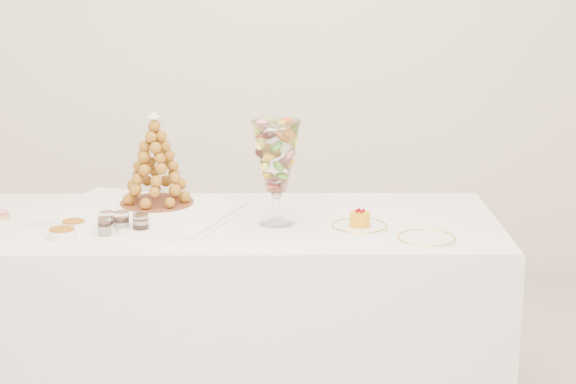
{
  "coord_description": "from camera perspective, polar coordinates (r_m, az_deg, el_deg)",
  "views": [
    {
      "loc": [
        0.18,
        -3.11,
        1.79
      ],
      "look_at": [
        0.11,
        0.22,
        0.93
      ],
      "focal_mm": 60.0,
      "sensor_mm": 36.0,
      "label": 1
    }
  ],
  "objects": [
    {
      "name": "macaron_vase",
      "position": [
        3.51,
        -0.7,
        2.06
      ],
      "size": [
        0.18,
        0.18,
        0.38
      ],
      "color": "white",
      "rests_on": "buffet_table"
    },
    {
      "name": "lace_tray",
      "position": [
        3.71,
        -8.73,
        -1.21
      ],
      "size": [
        0.8,
        0.7,
        0.02
      ],
      "primitive_type": "cube",
      "rotation": [
        0.0,
        0.0,
        -0.34
      ],
      "color": "white",
      "rests_on": "buffet_table"
    },
    {
      "name": "verrine_c",
      "position": [
        3.5,
        -8.76,
        -1.86
      ],
      "size": [
        0.05,
        0.05,
        0.06
      ],
      "primitive_type": "cylinder",
      "rotation": [
        0.0,
        0.0,
        -0.07
      ],
      "color": "white",
      "rests_on": "buffet_table"
    },
    {
      "name": "ramekin_back",
      "position": [
        3.58,
        -12.6,
        -1.94
      ],
      "size": [
        0.09,
        0.09,
        0.03
      ],
      "primitive_type": "cylinder",
      "color": "white",
      "rests_on": "buffet_table"
    },
    {
      "name": "verrine_e",
      "position": [
        3.46,
        -8.71,
        -1.91
      ],
      "size": [
        0.07,
        0.07,
        0.08
      ],
      "primitive_type": "cylinder",
      "rotation": [
        0.0,
        0.0,
        0.18
      ],
      "color": "white",
      "rests_on": "buffet_table"
    },
    {
      "name": "cake_plate",
      "position": [
        3.52,
        4.26,
        -2.07
      ],
      "size": [
        0.21,
        0.21,
        0.01
      ],
      "primitive_type": "cylinder",
      "color": "white",
      "rests_on": "buffet_table"
    },
    {
      "name": "mousse_cake",
      "position": [
        3.5,
        4.28,
        -1.59
      ],
      "size": [
        0.07,
        0.07,
        0.07
      ],
      "color": "orange",
      "rests_on": "cake_plate"
    },
    {
      "name": "verrine_d",
      "position": [
        3.48,
        -10.82,
        -2.01
      ],
      "size": [
        0.06,
        0.06,
        0.06
      ],
      "primitive_type": "cylinder",
      "rotation": [
        0.0,
        0.0,
        0.34
      ],
      "color": "white",
      "rests_on": "buffet_table"
    },
    {
      "name": "spare_plate",
      "position": [
        3.4,
        8.19,
        -2.78
      ],
      "size": [
        0.21,
        0.21,
        0.01
      ],
      "primitive_type": "cylinder",
      "color": "white",
      "rests_on": "buffet_table"
    },
    {
      "name": "croquembouche",
      "position": [
        3.75,
        -7.86,
        1.9
      ],
      "size": [
        0.3,
        0.3,
        0.36
      ],
      "rotation": [
        0.0,
        0.0,
        0.32
      ],
      "color": "brown",
      "rests_on": "lace_tray"
    },
    {
      "name": "pink_tart",
      "position": [
        3.78,
        -16.58,
        -1.28
      ],
      "size": [
        0.06,
        0.06,
        0.04
      ],
      "color": "tan",
      "rests_on": "buffet_table"
    },
    {
      "name": "ramekin_front",
      "position": [
        3.48,
        -13.24,
        -2.43
      ],
      "size": [
        0.1,
        0.1,
        0.03
      ],
      "primitive_type": "cylinder",
      "color": "white",
      "rests_on": "buffet_table"
    },
    {
      "name": "verrine_a",
      "position": [
        3.54,
        -10.67,
        -1.68
      ],
      "size": [
        0.06,
        0.06,
        0.07
      ],
      "primitive_type": "cylinder",
      "rotation": [
        0.0,
        0.0,
        0.22
      ],
      "color": "white",
      "rests_on": "buffet_table"
    },
    {
      "name": "verrine_b",
      "position": [
        3.5,
        -9.85,
        -1.78
      ],
      "size": [
        0.07,
        0.07,
        0.08
      ],
      "primitive_type": "cylinder",
      "rotation": [
        0.0,
        0.0,
        -0.31
      ],
      "color": "white",
      "rests_on": "buffet_table"
    },
    {
      "name": "buffet_table",
      "position": [
        3.74,
        -3.67,
        -7.49
      ],
      "size": [
        2.08,
        0.88,
        0.78
      ],
      "rotation": [
        0.0,
        0.0,
        0.03
      ],
      "color": "white",
      "rests_on": "ground"
    }
  ]
}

